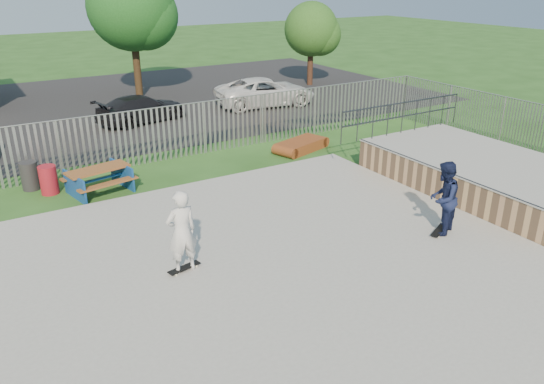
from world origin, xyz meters
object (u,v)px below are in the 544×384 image
picnic_table (99,180)px  skater_white (182,232)px  skater_navy (443,198)px  funbox (301,145)px  trash_bin_red (49,180)px  trash_bin_grey (30,176)px  tree_mid (131,7)px  car_white (265,92)px  tree_right (311,29)px  car_dark (142,109)px

picnic_table → skater_white: size_ratio=1.11×
skater_navy → skater_white: (-6.41, 1.70, 0.00)m
picnic_table → funbox: 7.86m
trash_bin_red → trash_bin_grey: bearing=123.0°
trash_bin_red → trash_bin_grey: (-0.45, 0.69, 0.00)m
funbox → tree_mid: (-2.28, 12.74, 4.60)m
skater_white → car_white: bearing=-129.3°
picnic_table → trash_bin_red: (-1.37, 0.72, 0.04)m
picnic_table → tree_right: 19.36m
skater_navy → tree_mid: bearing=-111.8°
funbox → tree_mid: size_ratio=0.31×
picnic_table → tree_right: (15.74, 10.89, 2.91)m
car_white → skater_white: size_ratio=2.65×
car_dark → tree_right: (11.79, 3.27, 2.68)m
trash_bin_grey → tree_mid: bearing=57.4°
trash_bin_grey → tree_mid: size_ratio=0.13×
trash_bin_red → car_dark: (5.32, 6.90, 0.19)m
tree_right → car_white: bearing=-146.8°
funbox → skater_navy: bearing=-115.3°
skater_navy → skater_white: bearing=-39.8°
funbox → trash_bin_grey: bearing=155.8°
trash_bin_red → skater_white: skater_white is taller
trash_bin_red → tree_mid: tree_mid is taller
funbox → trash_bin_red: size_ratio=2.44×
car_dark → tree_mid: bearing=-31.2°
funbox → skater_white: 9.88m
funbox → trash_bin_grey: size_ratio=2.42×
picnic_table → trash_bin_red: trash_bin_red is taller
trash_bin_red → tree_mid: (6.95, 12.27, 4.35)m
trash_bin_grey → tree_right: tree_right is taller
car_white → car_dark: bearing=97.0°
funbox → car_dark: bearing=100.5°
funbox → trash_bin_red: (-9.22, 0.47, 0.25)m
car_dark → skater_navy: bearing=176.0°
funbox → car_dark: (-3.91, 7.37, 0.44)m
trash_bin_red → car_dark: size_ratio=0.21×
picnic_table → trash_bin_red: bearing=141.0°
funbox → skater_white: size_ratio=1.13×
skater_navy → trash_bin_grey: bearing=-72.0°
skater_navy → skater_white: 6.63m
car_dark → tree_mid: (1.63, 5.37, 4.16)m
car_white → tree_mid: 8.45m
tree_mid → trash_bin_grey: bearing=-122.6°
car_dark → skater_white: (-3.62, -13.70, 0.49)m
car_white → tree_mid: tree_mid is taller
trash_bin_red → tree_right: tree_right is taller
trash_bin_red → skater_white: 7.04m
picnic_table → car_white: (10.51, 7.46, 0.33)m
trash_bin_red → skater_white: bearing=-76.0°
tree_mid → trash_bin_red: bearing=-119.5°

